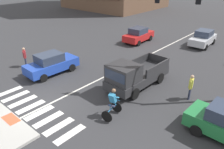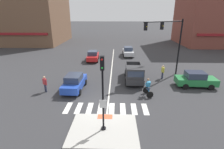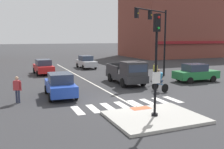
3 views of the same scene
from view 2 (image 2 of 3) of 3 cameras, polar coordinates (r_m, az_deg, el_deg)
ground_plane at (r=14.84m, az=-1.83°, el=-10.37°), size 300.00×300.00×0.00m
traffic_island at (r=12.09m, az=-2.82°, el=-17.87°), size 4.51×3.57×0.15m
tactile_pad_front at (r=13.20m, az=-2.33°, el=-13.79°), size 1.10×0.60×0.01m
signal_pole at (r=10.49m, az=-3.11°, el=-4.48°), size 0.44×0.38×4.99m
crosswalk_stripe_a at (r=15.01m, az=-14.46°, el=-10.65°), size 0.44×1.80×0.01m
crosswalk_stripe_b at (r=14.79m, az=-10.99°, el=-10.85°), size 0.44×1.80×0.01m
crosswalk_stripe_c at (r=14.62m, az=-7.42°, el=-11.01°), size 0.44×1.80×0.01m
crosswalk_stripe_d at (r=14.51m, az=-3.77°, el=-11.14°), size 0.44×1.80×0.01m
crosswalk_stripe_e at (r=14.46m, az=-0.09°, el=-11.22°), size 0.44×1.80×0.01m
crosswalk_stripe_f at (r=14.46m, az=3.62°, el=-11.25°), size 0.44×1.80×0.01m
crosswalk_stripe_g at (r=14.52m, az=7.30°, el=-11.24°), size 0.44×1.80×0.01m
crosswalk_stripe_h at (r=14.64m, az=10.94°, el=-11.19°), size 0.44×1.80×0.01m
lane_centre_line at (r=23.99m, az=-0.12°, el=1.73°), size 0.14×28.00×0.01m
traffic_light_mast at (r=21.40m, az=18.59°, el=11.50°), size 4.98×2.67×6.79m
building_corner_left at (r=50.90m, az=33.07°, el=17.97°), size 19.32×14.80×16.89m
car_blue_westbound_near at (r=17.87m, az=-12.36°, el=-2.50°), size 1.99×4.17×1.64m
car_red_westbound_distant at (r=28.44m, az=-6.36°, el=6.19°), size 1.99×4.17×1.64m
car_green_cross_right at (r=20.22m, az=25.99°, el=-1.46°), size 4.16×1.96×1.64m
car_silver_eastbound_distant at (r=31.62m, az=5.35°, el=7.61°), size 1.95×4.16×1.64m
pickup_truck_charcoal_eastbound_mid at (r=19.51m, az=7.37°, el=0.26°), size 2.18×5.16×2.08m
cyclist at (r=16.56m, az=11.90°, el=-4.07°), size 0.84×1.19×1.68m
pedestrian_at_curb_left at (r=18.11m, az=-21.41°, el=-2.58°), size 0.48×0.38×1.67m
pedestrian_waiting_far_side at (r=21.18m, az=16.49°, el=1.18°), size 0.29×0.54×1.67m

